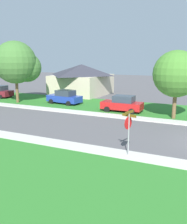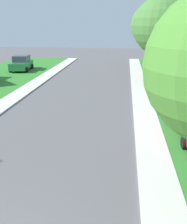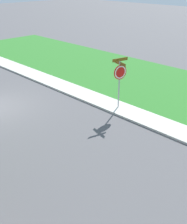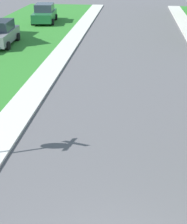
{
  "view_description": "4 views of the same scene",
  "coord_description": "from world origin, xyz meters",
  "views": [
    {
      "loc": [
        -18.64,
        0.56,
        5.83
      ],
      "look_at": [
        -0.14,
        9.24,
        1.4
      ],
      "focal_mm": 41.54,
      "sensor_mm": 36.0,
      "label": 1
    },
    {
      "loc": [
        3.42,
        -3.92,
        5.34
      ],
      "look_at": [
        2.02,
        8.54,
        1.4
      ],
      "focal_mm": 45.66,
      "sensor_mm": 36.0,
      "label": 2
    },
    {
      "loc": [
        5.92,
        13.67,
        6.43
      ],
      "look_at": [
        -1.41,
        6.28,
        1.4
      ],
      "focal_mm": 45.1,
      "sensor_mm": 36.0,
      "label": 3
    },
    {
      "loc": [
        -0.01,
        -4.22,
        6.18
      ],
      "look_at": [
        -1.2,
        5.78,
        1.4
      ],
      "focal_mm": 54.43,
      "sensor_mm": 36.0,
      "label": 4
    }
  ],
  "objects": [
    {
      "name": "car_green_kerbside_mid",
      "position": [
        -8.48,
        27.83,
        0.87
      ],
      "size": [
        2.35,
        4.46,
        1.76
      ],
      "color": "#1E6033",
      "rests_on": "ground"
    },
    {
      "name": "sidewalk_west",
      "position": [
        -4.7,
        12.0,
        0.05
      ],
      "size": [
        1.4,
        56.0,
        0.1
      ],
      "primitive_type": "cube",
      "color": "beige",
      "rests_on": "ground"
    },
    {
      "name": "car_grey_driveway_right",
      "position": [
        -9.53,
        19.12,
        0.87
      ],
      "size": [
        2.26,
        4.41,
        1.76
      ],
      "color": "gray",
      "rests_on": "ground"
    }
  ]
}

